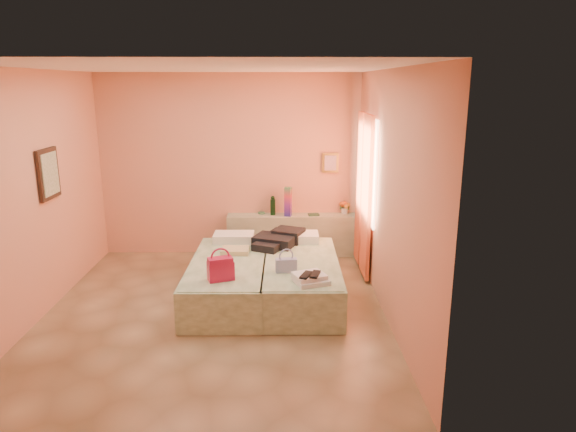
# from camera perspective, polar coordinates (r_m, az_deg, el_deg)

# --- Properties ---
(ground) EXTENTS (4.50, 4.50, 0.00)m
(ground) POSITION_cam_1_polar(r_m,az_deg,el_deg) (6.27, -8.04, -10.51)
(ground) COLOR tan
(ground) RESTS_ON ground
(room_walls) EXTENTS (4.02, 4.51, 2.81)m
(room_walls) POSITION_cam_1_polar(r_m,az_deg,el_deg) (6.29, -6.12, 6.67)
(room_walls) COLOR tan
(room_walls) RESTS_ON ground
(headboard_ledge) EXTENTS (2.05, 0.30, 0.65)m
(headboard_ledge) POSITION_cam_1_polar(r_m,az_deg,el_deg) (8.08, 0.57, -2.11)
(headboard_ledge) COLOR #ADB796
(headboard_ledge) RESTS_ON ground
(bed_left) EXTENTS (0.92, 2.01, 0.50)m
(bed_left) POSITION_cam_1_polar(r_m,az_deg,el_deg) (6.52, -6.58, -7.05)
(bed_left) COLOR beige
(bed_left) RESTS_ON ground
(bed_right) EXTENTS (0.92, 2.01, 0.50)m
(bed_right) POSITION_cam_1_polar(r_m,az_deg,el_deg) (6.50, 1.40, -7.05)
(bed_right) COLOR beige
(bed_right) RESTS_ON ground
(water_bottle) EXTENTS (0.10, 0.10, 0.28)m
(water_bottle) POSITION_cam_1_polar(r_m,az_deg,el_deg) (7.97, -1.70, 1.11)
(water_bottle) COLOR #133419
(water_bottle) RESTS_ON headboard_ledge
(rainbow_box) EXTENTS (0.12, 0.12, 0.45)m
(rainbow_box) POSITION_cam_1_polar(r_m,az_deg,el_deg) (7.88, 0.01, 1.60)
(rainbow_box) COLOR #B71641
(rainbow_box) RESTS_ON headboard_ledge
(small_dish) EXTENTS (0.13, 0.13, 0.03)m
(small_dish) POSITION_cam_1_polar(r_m,az_deg,el_deg) (8.07, -2.97, 0.34)
(small_dish) COLOR #488558
(small_dish) RESTS_ON headboard_ledge
(green_book) EXTENTS (0.18, 0.14, 0.03)m
(green_book) POSITION_cam_1_polar(r_m,az_deg,el_deg) (7.97, 2.87, 0.16)
(green_book) COLOR #274A34
(green_book) RESTS_ON headboard_ledge
(flower_vase) EXTENTS (0.23, 0.23, 0.23)m
(flower_vase) POSITION_cam_1_polar(r_m,az_deg,el_deg) (8.10, 6.31, 1.07)
(flower_vase) COLOR silver
(flower_vase) RESTS_ON headboard_ledge
(magenta_handbag) EXTENTS (0.32, 0.25, 0.27)m
(magenta_handbag) POSITION_cam_1_polar(r_m,az_deg,el_deg) (5.81, -7.50, -5.81)
(magenta_handbag) COLOR #B71641
(magenta_handbag) RESTS_ON bed_left
(khaki_garment) EXTENTS (0.36, 0.30, 0.06)m
(khaki_garment) POSITION_cam_1_polar(r_m,az_deg,el_deg) (6.72, -5.88, -3.84)
(khaki_garment) COLOR #C5BB7F
(khaki_garment) RESTS_ON bed_left
(clothes_pile) EXTENTS (0.76, 0.76, 0.17)m
(clothes_pile) POSITION_cam_1_polar(r_m,az_deg,el_deg) (6.97, -1.08, -2.60)
(clothes_pile) COLOR black
(clothes_pile) RESTS_ON bed_right
(blue_handbag) EXTENTS (0.26, 0.13, 0.16)m
(blue_handbag) POSITION_cam_1_polar(r_m,az_deg,el_deg) (6.01, -0.20, -5.49)
(blue_handbag) COLOR #4559A7
(blue_handbag) RESTS_ON bed_right
(towel_stack) EXTENTS (0.43, 0.40, 0.10)m
(towel_stack) POSITION_cam_1_polar(r_m,az_deg,el_deg) (5.70, 2.59, -6.96)
(towel_stack) COLOR white
(towel_stack) RESTS_ON bed_right
(sandal_pair) EXTENTS (0.24, 0.27, 0.02)m
(sandal_pair) POSITION_cam_1_polar(r_m,az_deg,el_deg) (5.64, 2.53, -6.56)
(sandal_pair) COLOR black
(sandal_pair) RESTS_ON towel_stack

